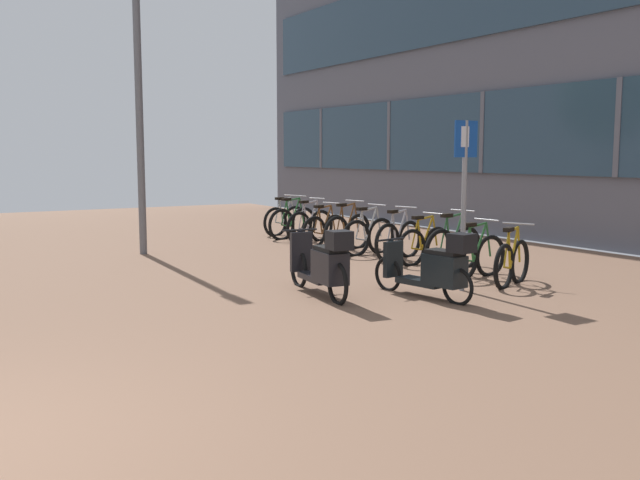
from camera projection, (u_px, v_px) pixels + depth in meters
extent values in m
cube|color=#86614B|center=(465.00, 355.00, 6.85)|extent=(14.40, 40.00, 0.05)
cube|color=#595964|center=(619.00, 128.00, 13.58)|extent=(0.10, 0.12, 1.89)
cube|color=#595964|center=(483.00, 133.00, 16.69)|extent=(0.10, 0.12, 1.89)
cube|color=#595964|center=(390.00, 136.00, 19.80)|extent=(0.10, 0.12, 1.89)
cube|color=#595964|center=(322.00, 138.00, 22.91)|extent=(0.10, 0.12, 1.89)
torus|color=black|center=(504.00, 267.00, 10.11)|extent=(0.65, 0.32, 0.68)
torus|color=black|center=(520.00, 262.00, 10.60)|extent=(0.65, 0.32, 0.68)
cylinder|color=#B88E16|center=(514.00, 247.00, 10.38)|extent=(0.29, 0.15, 0.59)
cylinder|color=#B88E16|center=(509.00, 250.00, 10.23)|extent=(0.14, 0.08, 0.54)
cylinder|color=#B88E16|center=(513.00, 230.00, 10.31)|extent=(0.36, 0.18, 0.08)
cylinder|color=#B88E16|center=(507.00, 268.00, 10.21)|extent=(0.23, 0.12, 0.07)
cylinder|color=#B88E16|center=(506.00, 250.00, 10.14)|extent=(0.16, 0.08, 0.49)
cylinder|color=#B88E16|center=(519.00, 245.00, 10.53)|extent=(0.14, 0.08, 0.54)
cube|color=black|center=(509.00, 230.00, 10.16)|extent=(0.24, 0.17, 0.06)
cylinder|color=#ADADB2|center=(518.00, 224.00, 10.44)|extent=(0.21, 0.45, 0.02)
torus|color=black|center=(463.00, 260.00, 10.81)|extent=(0.68, 0.13, 0.68)
torus|color=black|center=(490.00, 256.00, 11.18)|extent=(0.68, 0.13, 0.68)
cylinder|color=#2A6831|center=(480.00, 242.00, 11.00)|extent=(0.31, 0.06, 0.60)
cylinder|color=#2A6831|center=(472.00, 244.00, 10.90)|extent=(0.14, 0.05, 0.54)
cylinder|color=#2A6831|center=(478.00, 225.00, 10.94)|extent=(0.39, 0.07, 0.08)
cylinder|color=#2A6831|center=(468.00, 261.00, 10.89)|extent=(0.25, 0.05, 0.07)
cylinder|color=#2A6831|center=(466.00, 243.00, 10.82)|extent=(0.16, 0.04, 0.50)
cylinder|color=#2A6831|center=(488.00, 240.00, 11.12)|extent=(0.15, 0.04, 0.54)
cube|color=black|center=(470.00, 225.00, 10.83)|extent=(0.23, 0.11, 0.06)
cylinder|color=#ADADB2|center=(487.00, 220.00, 11.05)|extent=(0.07, 0.48, 0.02)
torus|color=black|center=(440.00, 251.00, 11.50)|extent=(0.75, 0.19, 0.75)
torus|color=black|center=(466.00, 248.00, 11.94)|extent=(0.75, 0.19, 0.75)
cylinder|color=#2C6436|center=(456.00, 233.00, 11.73)|extent=(0.33, 0.09, 0.65)
cylinder|color=#2C6436|center=(449.00, 236.00, 11.61)|extent=(0.15, 0.06, 0.60)
cylinder|color=#2C6436|center=(455.00, 216.00, 11.66)|extent=(0.41, 0.10, 0.09)
cylinder|color=#2C6436|center=(445.00, 252.00, 11.59)|extent=(0.26, 0.07, 0.08)
cylinder|color=#2C6436|center=(443.00, 235.00, 11.52)|extent=(0.17, 0.05, 0.54)
cylinder|color=#2C6436|center=(464.00, 231.00, 11.86)|extent=(0.15, 0.05, 0.59)
cube|color=black|center=(447.00, 215.00, 11.53)|extent=(0.23, 0.12, 0.06)
cylinder|color=#ADADB2|center=(463.00, 210.00, 11.78)|extent=(0.10, 0.48, 0.02)
torus|color=black|center=(412.00, 248.00, 12.17)|extent=(0.67, 0.14, 0.67)
torus|color=black|center=(437.00, 245.00, 12.55)|extent=(0.67, 0.14, 0.67)
cylinder|color=#BB8A18|center=(427.00, 233.00, 12.37)|extent=(0.31, 0.07, 0.59)
cylinder|color=#BB8A18|center=(420.00, 235.00, 12.25)|extent=(0.14, 0.05, 0.53)
cylinder|color=#BB8A18|center=(425.00, 218.00, 12.30)|extent=(0.38, 0.08, 0.08)
cylinder|color=#BB8A18|center=(417.00, 249.00, 12.24)|extent=(0.24, 0.06, 0.07)
cylinder|color=#BB8A18|center=(415.00, 234.00, 12.18)|extent=(0.16, 0.04, 0.49)
cylinder|color=#BB8A18|center=(435.00, 231.00, 12.48)|extent=(0.15, 0.05, 0.53)
cube|color=black|center=(418.00, 218.00, 12.19)|extent=(0.23, 0.12, 0.06)
cylinder|color=#ADADB2|center=(433.00, 213.00, 12.41)|extent=(0.08, 0.48, 0.02)
torus|color=black|center=(387.00, 243.00, 12.74)|extent=(0.71, 0.27, 0.71)
torus|color=black|center=(409.00, 239.00, 13.24)|extent=(0.71, 0.27, 0.71)
cylinder|color=#B3AFB8|center=(401.00, 227.00, 13.01)|extent=(0.33, 0.13, 0.63)
cylinder|color=#B3AFB8|center=(394.00, 229.00, 12.86)|extent=(0.15, 0.07, 0.57)
cylinder|color=#B3AFB8|center=(399.00, 212.00, 12.94)|extent=(0.40, 0.15, 0.08)
cylinder|color=#B3AFB8|center=(392.00, 243.00, 12.84)|extent=(0.26, 0.10, 0.08)
cylinder|color=#B3AFB8|center=(390.00, 228.00, 12.77)|extent=(0.17, 0.07, 0.52)
cylinder|color=#B3AFB8|center=(408.00, 225.00, 13.16)|extent=(0.15, 0.07, 0.57)
cube|color=black|center=(393.00, 212.00, 12.79)|extent=(0.24, 0.15, 0.06)
cylinder|color=#ADADB2|center=(406.00, 207.00, 13.07)|extent=(0.16, 0.47, 0.02)
torus|color=black|center=(356.00, 239.00, 13.34)|extent=(0.72, 0.18, 0.72)
torus|color=black|center=(381.00, 236.00, 13.76)|extent=(0.72, 0.18, 0.72)
cylinder|color=#B5B7B6|center=(371.00, 224.00, 13.56)|extent=(0.32, 0.08, 0.63)
cylinder|color=#B5B7B6|center=(364.00, 226.00, 13.44)|extent=(0.14, 0.06, 0.57)
cylinder|color=#B5B7B6|center=(369.00, 209.00, 13.49)|extent=(0.40, 0.10, 0.08)
cylinder|color=#B5B7B6|center=(361.00, 239.00, 13.42)|extent=(0.26, 0.07, 0.08)
cylinder|color=#B5B7B6|center=(359.00, 225.00, 13.35)|extent=(0.17, 0.05, 0.52)
cylinder|color=#B5B7B6|center=(379.00, 222.00, 13.68)|extent=(0.15, 0.05, 0.57)
cube|color=black|center=(362.00, 209.00, 13.36)|extent=(0.23, 0.12, 0.06)
cylinder|color=#ADADB2|center=(377.00, 205.00, 13.61)|extent=(0.10, 0.48, 0.02)
torus|color=black|center=(337.00, 234.00, 13.94)|extent=(0.73, 0.28, 0.74)
torus|color=black|center=(358.00, 232.00, 14.43)|extent=(0.73, 0.28, 0.74)
cylinder|color=brown|center=(350.00, 220.00, 14.20)|extent=(0.32, 0.13, 0.65)
cylinder|color=brown|center=(343.00, 221.00, 14.06)|extent=(0.15, 0.07, 0.59)
cylinder|color=brown|center=(348.00, 205.00, 14.13)|extent=(0.40, 0.15, 0.09)
cylinder|color=brown|center=(341.00, 235.00, 14.03)|extent=(0.26, 0.10, 0.08)
cylinder|color=brown|center=(339.00, 221.00, 13.96)|extent=(0.17, 0.07, 0.54)
cylinder|color=brown|center=(356.00, 218.00, 14.35)|extent=(0.15, 0.07, 0.59)
cube|color=black|center=(342.00, 205.00, 13.98)|extent=(0.24, 0.15, 0.06)
cylinder|color=#ADADB2|center=(355.00, 201.00, 14.26)|extent=(0.16, 0.47, 0.02)
torus|color=black|center=(314.00, 232.00, 14.57)|extent=(0.67, 0.22, 0.68)
torus|color=black|center=(335.00, 230.00, 14.99)|extent=(0.67, 0.22, 0.68)
cylinder|color=brown|center=(327.00, 219.00, 14.79)|extent=(0.30, 0.10, 0.59)
cylinder|color=brown|center=(320.00, 221.00, 14.67)|extent=(0.14, 0.07, 0.54)
cylinder|color=brown|center=(325.00, 207.00, 14.72)|extent=(0.36, 0.12, 0.08)
cylinder|color=brown|center=(318.00, 233.00, 14.65)|extent=(0.24, 0.08, 0.07)
cylinder|color=brown|center=(317.00, 220.00, 14.58)|extent=(0.16, 0.06, 0.49)
cylinder|color=brown|center=(333.00, 218.00, 14.92)|extent=(0.14, 0.06, 0.54)
cube|color=black|center=(319.00, 206.00, 14.59)|extent=(0.23, 0.14, 0.06)
cylinder|color=#ADADB2|center=(331.00, 203.00, 14.84)|extent=(0.14, 0.47, 0.02)
torus|color=black|center=(299.00, 228.00, 15.22)|extent=(0.72, 0.23, 0.72)
torus|color=black|center=(321.00, 226.00, 15.68)|extent=(0.72, 0.23, 0.72)
cylinder|color=#B5ADB7|center=(312.00, 215.00, 15.46)|extent=(0.32, 0.11, 0.63)
cylinder|color=#B5ADB7|center=(306.00, 217.00, 15.33)|extent=(0.15, 0.07, 0.57)
cylinder|color=#B5ADB7|center=(310.00, 202.00, 15.39)|extent=(0.40, 0.13, 0.08)
cylinder|color=#B5ADB7|center=(303.00, 229.00, 15.31)|extent=(0.26, 0.09, 0.08)
cylinder|color=#B5ADB7|center=(301.00, 216.00, 15.24)|extent=(0.17, 0.06, 0.53)
cylinder|color=#B5ADB7|center=(319.00, 213.00, 15.60)|extent=(0.15, 0.06, 0.57)
cube|color=black|center=(304.00, 202.00, 15.25)|extent=(0.23, 0.14, 0.06)
cylinder|color=#ADADB2|center=(317.00, 198.00, 15.52)|extent=(0.13, 0.47, 0.02)
torus|color=black|center=(282.00, 225.00, 15.86)|extent=(0.74, 0.20, 0.73)
torus|color=black|center=(304.00, 223.00, 16.28)|extent=(0.74, 0.20, 0.73)
cylinder|color=#286B31|center=(295.00, 212.00, 16.08)|extent=(0.32, 0.09, 0.64)
cylinder|color=#286B31|center=(288.00, 214.00, 15.96)|extent=(0.14, 0.06, 0.58)
cylinder|color=#286B31|center=(293.00, 200.00, 16.01)|extent=(0.39, 0.10, 0.09)
cylinder|color=#286B31|center=(286.00, 226.00, 15.94)|extent=(0.25, 0.07, 0.08)
cylinder|color=#286B31|center=(284.00, 213.00, 15.88)|extent=(0.17, 0.05, 0.54)
cylinder|color=#286B31|center=(302.00, 211.00, 16.21)|extent=(0.15, 0.06, 0.58)
cube|color=black|center=(286.00, 199.00, 15.89)|extent=(0.23, 0.13, 0.06)
cylinder|color=#ADADB2|center=(300.00, 196.00, 16.13)|extent=(0.11, 0.48, 0.02)
torus|color=black|center=(275.00, 222.00, 16.60)|extent=(0.71, 0.22, 0.71)
torus|color=black|center=(295.00, 221.00, 17.02)|extent=(0.71, 0.22, 0.71)
cylinder|color=#AEB6B3|center=(287.00, 210.00, 16.82)|extent=(0.30, 0.10, 0.62)
cylinder|color=#AEB6B3|center=(281.00, 212.00, 16.70)|extent=(0.14, 0.06, 0.56)
cylinder|color=#AEB6B3|center=(285.00, 199.00, 16.75)|extent=(0.37, 0.12, 0.08)
cylinder|color=#AEB6B3|center=(279.00, 223.00, 16.68)|extent=(0.24, 0.08, 0.08)
cylinder|color=#AEB6B3|center=(277.00, 211.00, 16.62)|extent=(0.16, 0.06, 0.52)
cylinder|color=#AEB6B3|center=(293.00, 209.00, 16.95)|extent=(0.14, 0.06, 0.56)
cube|color=black|center=(280.00, 198.00, 16.63)|extent=(0.23, 0.14, 0.06)
cylinder|color=#ADADB2|center=(291.00, 195.00, 16.87)|extent=(0.13, 0.47, 0.02)
torus|color=black|center=(338.00, 284.00, 9.07)|extent=(0.13, 0.58, 0.57)
torus|color=black|center=(299.00, 269.00, 10.28)|extent=(0.13, 0.58, 0.57)
cube|color=black|center=(317.00, 278.00, 9.68)|extent=(0.37, 0.77, 0.08)
cube|color=black|center=(330.00, 267.00, 9.27)|extent=(0.37, 0.62, 0.41)
cube|color=black|center=(330.00, 249.00, 9.24)|extent=(0.33, 0.56, 0.06)
cylinder|color=black|center=(299.00, 249.00, 10.22)|extent=(0.08, 0.13, 0.57)
cube|color=black|center=(301.00, 252.00, 10.16)|extent=(0.33, 0.12, 0.57)
cylinder|color=black|center=(300.00, 230.00, 10.17)|extent=(0.52, 0.09, 0.03)
cube|color=black|center=(339.00, 240.00, 8.96)|extent=(0.31, 0.31, 0.24)
torus|color=black|center=(457.00, 287.00, 9.04)|extent=(0.13, 0.50, 0.50)
torus|color=black|center=(388.00, 274.00, 9.99)|extent=(0.13, 0.50, 0.50)
cube|color=black|center=(421.00, 282.00, 9.52)|extent=(0.38, 0.73, 0.08)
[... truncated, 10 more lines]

